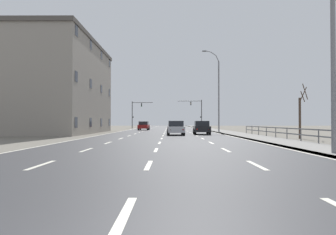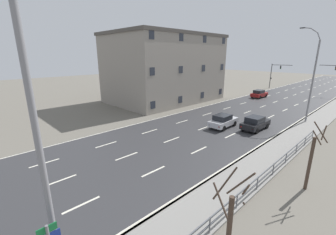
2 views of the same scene
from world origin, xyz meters
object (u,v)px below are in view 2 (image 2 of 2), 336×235
Objects in this scene: car_far_right at (223,121)px; brick_building at (165,68)px; street_lamp_midground at (312,77)px; car_near_right at (255,123)px; street_lamp_foreground at (37,144)px; car_near_left at (259,94)px; traffic_signal_left at (274,73)px.

brick_building is (-16.91, 6.50, 5.18)m from car_far_right.
brick_building reaches higher than street_lamp_midground.
brick_building is (-19.95, 4.58, 5.18)m from car_near_right.
street_lamp_foreground reaches higher than car_far_right.
car_near_left is (-8.36, 19.74, 0.00)m from car_near_right.
street_lamp_foreground is at bearing -75.74° from traffic_signal_left.
street_lamp_foreground is 21.92m from car_far_right.
car_near_right is 0.99× the size of car_near_left.
car_near_right is at bearing 30.32° from car_far_right.
car_near_right is at bearing -71.71° from traffic_signal_left.
brick_building is (-23.00, 26.98, 0.29)m from street_lamp_foreground.
traffic_signal_left reaches higher than car_near_right.
car_far_right is 0.21× the size of brick_building.
car_far_right is at bearing -146.59° from car_near_right.
street_lamp_foreground is 2.81× the size of car_far_right.
street_lamp_foreground reaches higher than traffic_signal_left.
traffic_signal_left is 0.31× the size of brick_building.
car_near_left is at bearing -78.31° from traffic_signal_left.
traffic_signal_left is at bearing 100.95° from car_far_right.
traffic_signal_left is 36.60m from car_near_right.
car_near_left is at bearing 105.15° from street_lamp_foreground.
street_lamp_midground reaches higher than car_near_left.
traffic_signal_left is at bearing 103.68° from car_near_left.
traffic_signal_left is (-14.52, 27.10, -1.61)m from street_lamp_midground.
street_lamp_foreground reaches higher than car_near_left.
street_lamp_midground is at bearing 68.77° from car_near_right.
traffic_signal_left is at bearing 74.18° from brick_building.
street_lamp_foreground is 29.92m from street_lamp_midground.
street_lamp_midground is 0.57× the size of brick_building.
car_near_right is at bearing 97.74° from street_lamp_foreground.
brick_building reaches higher than car_far_right.
traffic_signal_left is at bearing 104.26° from street_lamp_foreground.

